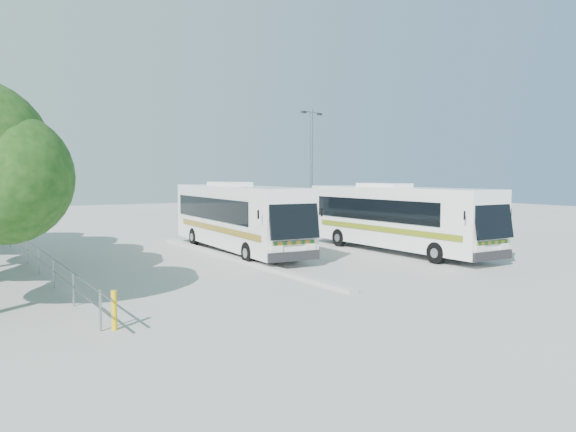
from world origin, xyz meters
TOP-DOWN VIEW (x-y plane):
  - ground at (0.00, 0.00)m, footprint 100.00×100.00m
  - kerb_divider at (-2.30, 2.00)m, footprint 0.40×16.00m
  - railing at (-10.00, 4.00)m, footprint 0.06×22.00m
  - coach_main at (-1.00, 4.41)m, footprint 3.11×11.51m
  - coach_adjacent at (5.41, 0.31)m, footprint 2.43×11.18m
  - lamppost at (5.59, 7.69)m, footprint 1.79×0.71m
  - bollard at (-9.70, -6.07)m, footprint 0.17×0.17m

SIDE VIEW (x-z plane):
  - ground at x=0.00m, z-range 0.00..0.00m
  - kerb_divider at x=-2.30m, z-range 0.00..0.15m
  - bollard at x=-9.70m, z-range 0.00..0.96m
  - railing at x=-10.00m, z-range 0.24..1.24m
  - coach_adjacent at x=5.41m, z-range 0.15..3.25m
  - coach_main at x=-1.00m, z-range 0.15..3.31m
  - lamppost at x=5.59m, z-range 0.39..7.89m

